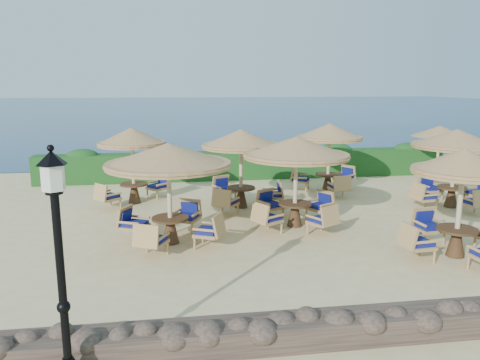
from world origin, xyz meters
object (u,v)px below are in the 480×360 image
extra_parasol (440,131)px  cafe_set_5 (329,145)px  cafe_set_3 (132,149)px  cafe_set_4 (241,153)px  cafe_set_0 (169,171)px  cafe_set_6 (455,153)px  cafe_set_1 (296,163)px  lamp_post (62,282)px  cafe_set_2 (461,188)px

extra_parasol → cafe_set_5: bearing=-168.5°
cafe_set_3 → cafe_set_4: size_ratio=0.96×
extra_parasol → cafe_set_0: (-11.20, -6.19, -0.24)m
cafe_set_0 → cafe_set_6: (9.44, 2.33, -0.09)m
cafe_set_1 → cafe_set_4: size_ratio=1.11×
cafe_set_6 → lamp_post: bearing=-143.1°
cafe_set_5 → cafe_set_2: bearing=-83.5°
cafe_set_0 → cafe_set_2: bearing=-16.0°
cafe_set_2 → cafe_set_3: bearing=141.6°
cafe_set_2 → cafe_set_3: same height
lamp_post → cafe_set_0: size_ratio=1.01×
cafe_set_1 → cafe_set_5: same height
lamp_post → cafe_set_1: size_ratio=1.07×
cafe_set_4 → cafe_set_6: bearing=-7.9°
lamp_post → cafe_set_6: bearing=36.9°
extra_parasol → cafe_set_0: bearing=-151.1°
cafe_set_0 → cafe_set_5: bearing=40.4°
extra_parasol → cafe_set_6: cafe_set_6 is taller
lamp_post → cafe_set_2: 9.11m
extra_parasol → cafe_set_5: 5.28m
extra_parasol → cafe_set_4: 9.29m
cafe_set_1 → cafe_set_2: size_ratio=1.08×
cafe_set_1 → cafe_set_0: bearing=-164.7°
extra_parasol → cafe_set_2: (-4.35, -8.16, -0.47)m
extra_parasol → cafe_set_5: (-5.16, -1.05, -0.33)m
cafe_set_6 → cafe_set_2: bearing=-121.1°
cafe_set_1 → cafe_set_6: bearing=12.9°
cafe_set_2 → cafe_set_4: size_ratio=1.03×
cafe_set_0 → lamp_post: bearing=-103.6°
extra_parasol → cafe_set_4: size_ratio=0.87×
extra_parasol → cafe_set_6: bearing=-114.5°
cafe_set_0 → cafe_set_2: (6.85, -1.97, -0.23)m
cafe_set_4 → cafe_set_0: bearing=-125.5°
extra_parasol → cafe_set_3: cafe_set_3 is taller
cafe_set_4 → cafe_set_6: size_ratio=0.96×
cafe_set_0 → cafe_set_5: size_ratio=1.18×
cafe_set_1 → cafe_set_3: same height
lamp_post → cafe_set_4: size_ratio=1.20×
cafe_set_2 → extra_parasol: bearing=62.0°
cafe_set_0 → cafe_set_4: same height
cafe_set_2 → cafe_set_3: 10.34m
cafe_set_2 → cafe_set_6: size_ratio=0.99×
extra_parasol → cafe_set_3: 12.57m
cafe_set_2 → cafe_set_4: (-4.48, 5.28, 0.17)m
cafe_set_0 → cafe_set_4: 4.07m
extra_parasol → cafe_set_4: bearing=-162.0°
cafe_set_0 → cafe_set_2: same height
cafe_set_2 → cafe_set_6: 5.02m
cafe_set_4 → extra_parasol: bearing=18.0°
cafe_set_0 → cafe_set_5: 7.92m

